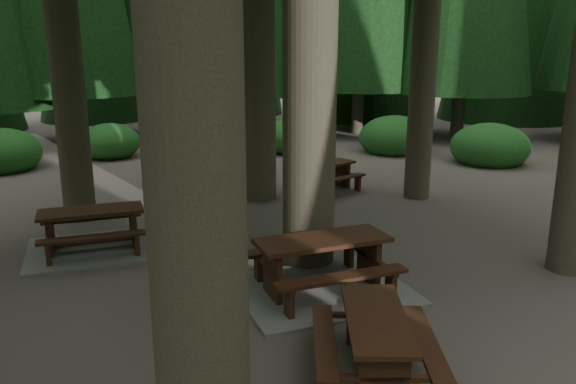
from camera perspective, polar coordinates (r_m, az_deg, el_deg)
ground at (r=8.82m, az=-1.28°, el=-8.65°), size 80.00×80.00×0.00m
picnic_table_a at (r=8.23m, az=3.49°, el=-8.24°), size 2.87×2.57×0.83m
picnic_table_c at (r=10.41m, az=-19.18°, el=-4.34°), size 2.65×2.39×0.75m
picnic_table_d at (r=13.92m, az=3.71°, el=1.99°), size 1.70×1.40×0.70m
picnic_table_e at (r=6.27m, az=8.89°, el=-14.25°), size 2.03×2.09×0.71m
shrub_ring at (r=9.63m, az=-0.41°, el=-4.07°), size 23.86×24.64×1.49m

